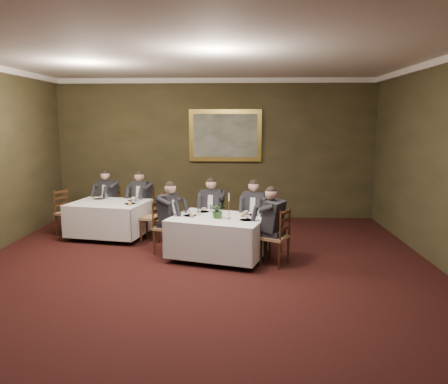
# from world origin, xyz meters

# --- Properties ---
(ground) EXTENTS (10.00, 10.00, 0.00)m
(ground) POSITION_xyz_m (0.00, 0.00, 0.00)
(ground) COLOR black
(ground) RESTS_ON ground
(ceiling) EXTENTS (8.00, 10.00, 0.10)m
(ceiling) POSITION_xyz_m (0.00, 0.00, 3.50)
(ceiling) COLOR silver
(ceiling) RESTS_ON back_wall
(back_wall) EXTENTS (8.00, 0.10, 3.50)m
(back_wall) POSITION_xyz_m (0.00, 5.00, 1.75)
(back_wall) COLOR #302B18
(back_wall) RESTS_ON ground
(crown_molding) EXTENTS (8.00, 10.00, 0.12)m
(crown_molding) POSITION_xyz_m (0.00, 0.00, 3.44)
(crown_molding) COLOR white
(crown_molding) RESTS_ON back_wall
(table_main) EXTENTS (1.94, 1.69, 0.67)m
(table_main) POSITION_xyz_m (0.25, 1.57, 0.45)
(table_main) COLOR black
(table_main) RESTS_ON ground
(table_second) EXTENTS (1.74, 1.45, 0.67)m
(table_second) POSITION_xyz_m (-2.14, 2.90, 0.45)
(table_second) COLOR black
(table_second) RESTS_ON ground
(chair_main_backleft) EXTENTS (0.51, 0.50, 1.00)m
(chair_main_backleft) POSITION_xyz_m (0.08, 2.50, 0.28)
(chair_main_backleft) COLOR #916E4A
(chair_main_backleft) RESTS_ON ground
(diner_main_backleft) EXTENTS (0.49, 0.55, 1.35)m
(diner_main_backleft) POSITION_xyz_m (0.08, 2.49, 0.51)
(diner_main_backleft) COLOR black
(diner_main_backleft) RESTS_ON chair_main_backleft
(chair_main_backright) EXTENTS (0.55, 0.54, 1.00)m
(chair_main_backright) POSITION_xyz_m (0.92, 2.24, 0.28)
(chair_main_backright) COLOR #916E4A
(chair_main_backright) RESTS_ON ground
(diner_main_backright) EXTENTS (0.53, 0.58, 1.35)m
(diner_main_backright) POSITION_xyz_m (0.92, 2.23, 0.51)
(diner_main_backright) COLOR black
(diner_main_backright) RESTS_ON chair_main_backright
(chair_main_endleft) EXTENTS (0.53, 0.54, 1.00)m
(chair_main_endleft) POSITION_xyz_m (-0.74, 1.87, 0.28)
(chair_main_endleft) COLOR #916E4A
(chair_main_endleft) RESTS_ON ground
(diner_main_endleft) EXTENTS (0.58, 0.52, 1.35)m
(diner_main_endleft) POSITION_xyz_m (-0.73, 1.87, 0.51)
(diner_main_endleft) COLOR black
(diner_main_endleft) RESTS_ON chair_main_endleft
(chair_main_endright) EXTENTS (0.58, 0.59, 1.00)m
(chair_main_endright) POSITION_xyz_m (1.25, 1.26, 0.28)
(chair_main_endright) COLOR #916E4A
(chair_main_endright) RESTS_ON ground
(diner_main_endright) EXTENTS (0.61, 0.58, 1.35)m
(diner_main_endright) POSITION_xyz_m (1.24, 1.26, 0.51)
(diner_main_endright) COLOR black
(diner_main_endright) RESTS_ON chair_main_endright
(chair_sec_backleft) EXTENTS (0.57, 0.57, 1.00)m
(chair_sec_backleft) POSITION_xyz_m (-2.40, 3.76, 0.28)
(chair_sec_backleft) COLOR #916E4A
(chair_sec_backleft) RESTS_ON ground
(diner_sec_backleft) EXTENTS (0.56, 0.60, 1.35)m
(diner_sec_backleft) POSITION_xyz_m (-2.40, 3.75, 0.51)
(diner_sec_backleft) COLOR black
(diner_sec_backleft) RESTS_ON chair_sec_backleft
(chair_sec_backright) EXTENTS (0.57, 0.56, 1.00)m
(chair_sec_backright) POSITION_xyz_m (-1.58, 3.61, 0.28)
(chair_sec_backright) COLOR #916E4A
(chair_sec_backright) RESTS_ON ground
(diner_sec_backright) EXTENTS (0.55, 0.60, 1.35)m
(diner_sec_backright) POSITION_xyz_m (-1.59, 3.60, 0.51)
(diner_sec_backright) COLOR black
(diner_sec_backright) RESTS_ON chair_sec_backright
(chair_sec_endright) EXTENTS (0.47, 0.48, 1.00)m
(chair_sec_endright) POSITION_xyz_m (-1.18, 2.72, 0.28)
(chair_sec_endright) COLOR #916E4A
(chair_sec_endright) RESTS_ON ground
(chair_sec_endleft) EXTENTS (0.55, 0.57, 1.00)m
(chair_sec_endleft) POSITION_xyz_m (-3.10, 3.08, 0.28)
(chair_sec_endleft) COLOR #916E4A
(chair_sec_endleft) RESTS_ON ground
(centerpiece) EXTENTS (0.33, 0.31, 0.31)m
(centerpiece) POSITION_xyz_m (0.25, 1.48, 0.92)
(centerpiece) COLOR #2D5926
(centerpiece) RESTS_ON table_main
(candlestick) EXTENTS (0.07, 0.07, 0.47)m
(candlestick) POSITION_xyz_m (0.44, 1.43, 0.94)
(candlestick) COLOR #AC7834
(candlestick) RESTS_ON table_main
(place_setting_table_main) EXTENTS (0.33, 0.31, 0.14)m
(place_setting_table_main) POSITION_xyz_m (-0.01, 2.05, 0.80)
(place_setting_table_main) COLOR white
(place_setting_table_main) RESTS_ON table_main
(place_setting_table_second) EXTENTS (0.33, 0.31, 0.14)m
(place_setting_table_second) POSITION_xyz_m (-2.44, 3.32, 0.80)
(place_setting_table_second) COLOR white
(place_setting_table_second) RESTS_ON table_second
(painting) EXTENTS (1.81, 0.09, 1.29)m
(painting) POSITION_xyz_m (0.25, 4.94, 2.10)
(painting) COLOR gold
(painting) RESTS_ON back_wall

